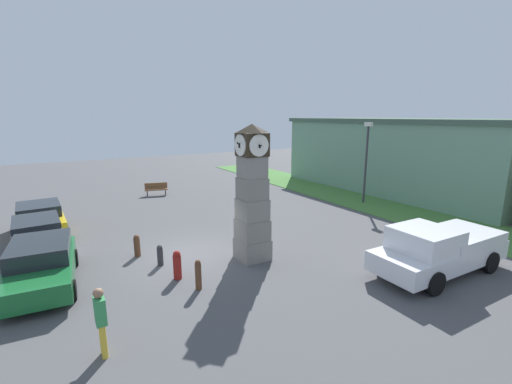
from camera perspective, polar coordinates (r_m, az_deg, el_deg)
ground_plane at (r=14.85m, az=-10.93°, el=-10.19°), size 73.12×73.12×0.00m
clock_tower at (r=13.42m, az=-0.63°, el=-1.05°), size 1.38×1.30×5.40m
bollard_near_tower at (r=15.06m, az=-19.22°, el=-8.41°), size 0.25×0.25×0.94m
bollard_mid_row at (r=13.96m, az=-15.70°, el=-10.07°), size 0.23×0.23×0.84m
bollard_far_row at (r=12.70m, az=-13.00°, el=-11.71°), size 0.29×0.29×1.06m
bollard_end_row at (r=11.86m, az=-9.60°, el=-13.39°), size 0.21×0.21×1.05m
car_navy_sedan at (r=19.70m, az=-32.32°, el=-3.87°), size 4.15×2.28×1.50m
car_near_tower at (r=16.71m, az=-32.54°, el=-6.50°), size 4.24×2.11×1.56m
car_by_building at (r=13.92m, az=-32.18°, el=-10.15°), size 4.67×2.34×1.50m
pickup_truck at (r=14.38m, az=28.23°, el=-8.30°), size 2.27×5.57×1.85m
bench at (r=25.97m, az=-16.30°, el=0.61°), size 0.91×1.68×0.90m
pedestrian_crossing_lot at (r=9.37m, az=-24.46°, el=-18.51°), size 0.40×0.25×1.78m
street_lamp_far_side at (r=23.38m, az=17.92°, el=5.67°), size 0.50×0.24×5.28m
warehouse_blue_far at (r=30.13m, az=24.62°, el=5.86°), size 18.52×11.28×5.48m
grass_verge_far at (r=23.08m, az=21.67°, el=-2.54°), size 43.87×4.48×0.04m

